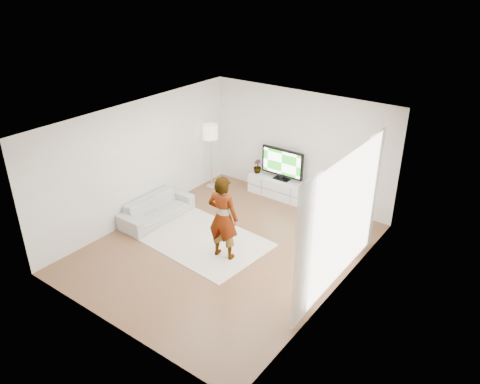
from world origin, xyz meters
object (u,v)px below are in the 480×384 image
Objects in this scene: sofa at (157,209)px; floor_lamp at (210,135)px; television at (282,163)px; player at (223,218)px; rug at (205,241)px; media_console at (281,188)px.

sofa is 1.07× the size of floor_lamp.
floor_lamp is at bearing -161.88° from television.
rug is at bearing -25.73° from player.
media_console is at bearing 86.48° from rug.
media_console is 2.29m from floor_lamp.
floor_lamp reaches higher than media_console.
sofa reaches higher than rug.
floor_lamp is at bearing 3.16° from sofa.
floor_lamp is (-0.10, 2.16, 1.21)m from sofa.
floor_lamp reaches higher than rug.
rug is (-0.17, -2.86, -0.93)m from television.
television reaches higher than sofa.
television is at bearing -31.79° from sofa.
television is 0.45× the size of rug.
player is 3.44m from floor_lamp.
player is 0.96× the size of sofa.
media_console is 1.48× the size of television.
rug is at bearing -93.49° from television.
rug is at bearing -93.52° from media_console.
player is at bearing -97.30° from sofa.
television is 3.01m from rug.
rug is 1.39× the size of sofa.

